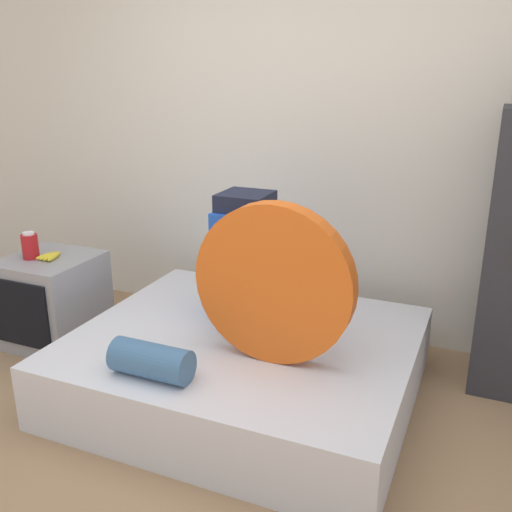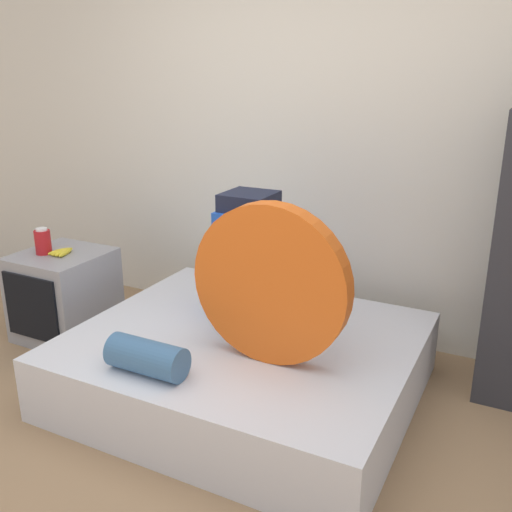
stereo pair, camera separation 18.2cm
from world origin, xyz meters
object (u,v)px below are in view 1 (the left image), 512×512
tent_bag (274,284)px  television (53,300)px  backpack (245,258)px  canister (30,246)px  sleeping_roll (151,361)px

tent_bag → television: bearing=170.7°
television → tent_bag: bearing=-9.3°
backpack → tent_bag: bearing=-50.6°
canister → television: bearing=27.7°
backpack → tent_bag: (0.34, -0.41, 0.04)m
backpack → tent_bag: 0.53m
sleeping_roll → television: bearing=151.1°
canister → sleeping_roll: bearing=-25.5°
tent_bag → television: 1.70m
tent_bag → sleeping_roll: 0.66m
backpack → television: (-1.29, -0.14, -0.41)m
television → canister: canister is taller
backpack → canister: bearing=-172.2°
tent_bag → canister: bearing=172.6°
backpack → television: 1.36m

